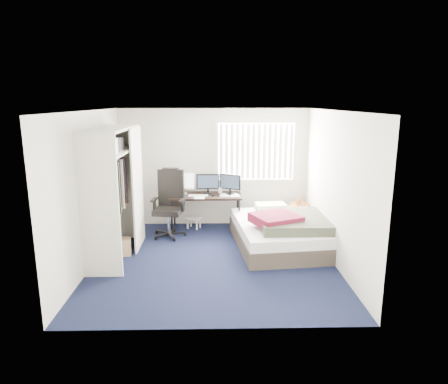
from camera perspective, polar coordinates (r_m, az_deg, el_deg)
ground at (r=6.89m, az=-1.47°, el=-9.71°), size 4.20×4.20×0.00m
room_shell at (r=6.47m, az=-1.54°, el=2.74°), size 4.20×4.20×4.20m
window_assembly at (r=8.52m, az=4.60°, el=5.78°), size 1.72×0.09×1.32m
closet at (r=6.97m, az=-15.41°, el=1.70°), size 0.64×1.84×2.22m
desk at (r=8.34m, az=-2.63°, el=-0.16°), size 1.50×0.70×1.20m
office_chair at (r=8.05m, az=-7.76°, el=-2.59°), size 0.72×0.72×1.35m
footstool at (r=8.51m, az=-4.34°, el=-3.97°), size 0.37×0.34×0.24m
nightstand at (r=8.36m, az=10.63°, el=-2.39°), size 0.64×0.88×0.72m
bed at (r=7.51m, az=8.29°, el=-5.50°), size 1.84×2.31×0.70m
pine_box at (r=7.32m, az=-14.62°, el=-7.60°), size 0.41×0.34×0.28m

